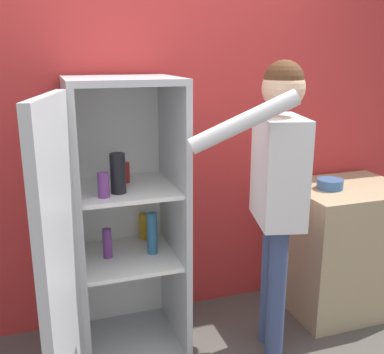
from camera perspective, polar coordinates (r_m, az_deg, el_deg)
wall_back at (r=2.93m, az=-6.10°, el=5.58°), size 7.00×0.06×2.55m
refrigerator at (r=2.58m, az=-9.94°, el=-6.34°), size 0.80×1.21×1.65m
person at (r=2.54m, az=10.77°, el=0.40°), size 0.74×0.54×1.74m
counter at (r=3.39m, az=18.61°, el=-8.38°), size 0.80×0.65×0.90m
bowl at (r=3.13m, az=17.12°, el=-0.85°), size 0.17×0.17×0.07m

